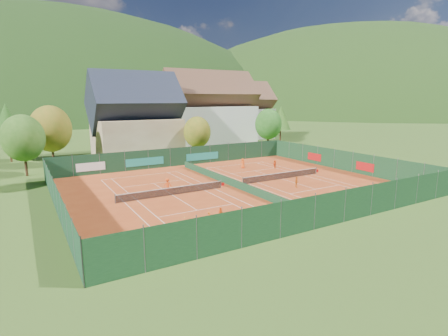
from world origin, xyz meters
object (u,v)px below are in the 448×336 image
chalet (136,121)px  player_right_far_b (275,164)px  player_right_far_a (243,163)px  ball_hopper (380,188)px  hotel_block_b (241,114)px  player_left_mid (221,214)px  player_left_far (167,185)px  player_right_near (296,182)px  hotel_block_a (209,114)px  player_left_near (209,219)px

chalet → player_right_far_b: chalet is taller
player_right_far_a → ball_hopper: bearing=115.7°
hotel_block_b → player_left_mid: size_ratio=14.30×
player_left_far → player_right_near: bearing=163.9°
hotel_block_a → ball_hopper: (-2.56, -47.23, -6.83)m
chalet → ball_hopper: chalet is taller
hotel_block_a → player_left_mid: (-23.39, -46.03, -6.78)m
player_left_mid → player_right_far_a: player_right_far_a is taller
player_right_near → player_left_near: bearing=140.0°
ball_hopper → player_right_far_a: bearing=106.2°
player_left_near → player_right_far_b: size_ratio=0.98×
player_left_mid → player_left_far: bearing=112.4°
chalet → hotel_block_b: 35.85m
player_left_mid → player_left_far: player_left_far is taller
player_left_near → player_left_far: bearing=51.3°
ball_hopper → player_right_far_b: 17.76m
ball_hopper → chalet: bearing=111.7°
ball_hopper → player_right_far_a: player_right_far_a is taller
player_right_near → hotel_block_b: bearing=2.2°
player_left_mid → player_left_far: size_ratio=0.77×
hotel_block_b → player_left_mid: 65.98m
player_left_near → player_left_far: 12.80m
chalet → player_right_far_b: bearing=-57.6°
player_left_far → player_right_far_a: bearing=-147.3°
player_left_mid → player_right_far_a: 24.21m
ball_hopper → player_right_far_b: player_right_far_b is taller
ball_hopper → player_right_far_b: size_ratio=0.62×
hotel_block_a → player_left_near: bearing=-118.1°
hotel_block_a → player_right_far_b: hotel_block_a is taller
ball_hopper → player_right_far_b: (-1.53, 17.70, 0.09)m
player_left_mid → player_right_near: size_ratio=0.89×
chalet → hotel_block_a: hotel_block_a is taller
player_right_far_a → player_left_mid: bearing=61.4°
player_left_near → player_right_far_a: 25.80m
chalet → hotel_block_a: bearing=17.5°
chalet → hotel_block_b: size_ratio=0.94×
chalet → hotel_block_b: (33.00, 14.00, -0.01)m
hotel_block_a → player_right_far_a: (-8.44, -26.98, -6.61)m
player_left_near → player_right_far_b: (20.90, 17.24, 0.01)m
player_left_near → player_right_near: size_ratio=0.93×
chalet → player_left_far: size_ratio=10.38×
hotel_block_b → player_right_near: (-23.41, -48.48, -5.94)m
player_left_far → player_right_far_b: bearing=-159.1°
chalet → player_left_mid: chalet is taller
chalet → player_left_far: (-4.81, -28.03, -5.84)m
player_left_far → chalet: bearing=-91.7°
ball_hopper → player_right_near: bearing=135.4°
player_left_mid → player_right_far_b: player_right_far_b is taller
hotel_block_b → ball_hopper: size_ratio=21.60×
hotel_block_b → player_left_far: hotel_block_b is taller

